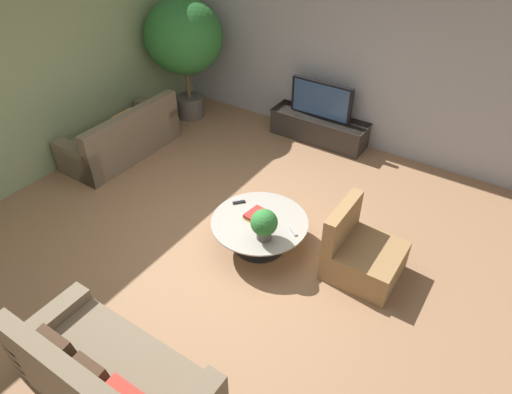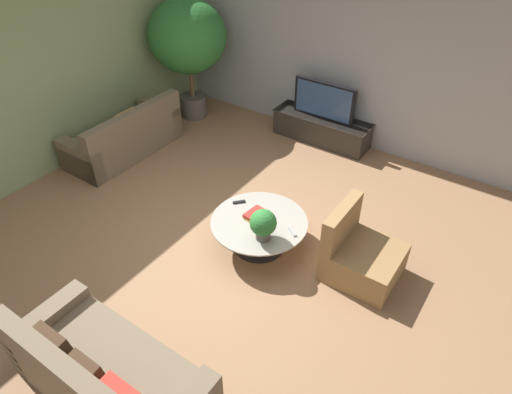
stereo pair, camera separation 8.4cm
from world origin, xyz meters
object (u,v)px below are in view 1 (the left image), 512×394
couch_by_wall (122,139)px  couch_near_entry (111,379)px  armchair_wicker (361,254)px  potted_palm_tall (184,40)px  media_console (319,128)px  television (321,100)px  coffee_table (260,228)px  potted_plant_tabletop (264,224)px

couch_by_wall → couch_near_entry: (3.03, -3.01, -0.00)m
armchair_wicker → potted_palm_tall: bearing=64.9°
media_console → television: 0.51m
coffee_table → couch_near_entry: bearing=-89.9°
media_console → armchair_wicker: size_ratio=1.94×
couch_by_wall → armchair_wicker: 4.25m
media_console → potted_plant_tabletop: 3.12m
coffee_table → media_console: bearing=102.3°
couch_near_entry → armchair_wicker: (1.21, 2.67, -0.01)m
media_console → couch_by_wall: bearing=-138.3°
media_console → potted_palm_tall: size_ratio=0.79×
armchair_wicker → potted_plant_tabletop: bearing=116.2°
television → couch_by_wall: (-2.42, -2.16, -0.45)m
media_console → television: bearing=-90.0°
media_console → television: (0.00, -0.00, 0.51)m
television → couch_near_entry: (0.60, -5.16, -0.45)m
television → couch_by_wall: size_ratio=0.56×
media_console → armchair_wicker: armchair_wicker is taller
couch_near_entry → potted_plant_tabletop: 2.21m
television → armchair_wicker: (1.81, -2.49, -0.47)m
couch_near_entry → potted_palm_tall: potted_palm_tall is taller
coffee_table → armchair_wicker: bearing=12.6°
coffee_table → couch_by_wall: bearing=168.7°
couch_near_entry → media_console: bearing=-83.3°
coffee_table → potted_plant_tabletop: potted_plant_tabletop is taller
television → potted_palm_tall: bearing=-167.7°
coffee_table → television: bearing=102.3°
coffee_table → potted_palm_tall: (-2.99, 2.24, 1.14)m
potted_plant_tabletop → potted_palm_tall: bearing=142.4°
couch_by_wall → media_console: bearing=131.7°
television → potted_palm_tall: size_ratio=0.51×
coffee_table → potted_palm_tall: bearing=143.2°
media_console → coffee_table: media_console is taller
couch_by_wall → couch_near_entry: same height
media_console → couch_near_entry: (0.60, -5.16, 0.06)m
television → couch_near_entry: television is taller
armchair_wicker → potted_palm_tall: 4.78m
potted_plant_tabletop → armchair_wicker: bearing=26.2°
armchair_wicker → coffee_table: bearing=102.6°
couch_by_wall → armchair_wicker: armchair_wicker is taller
couch_near_entry → armchair_wicker: 2.94m
couch_by_wall → coffee_table: bearing=78.7°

